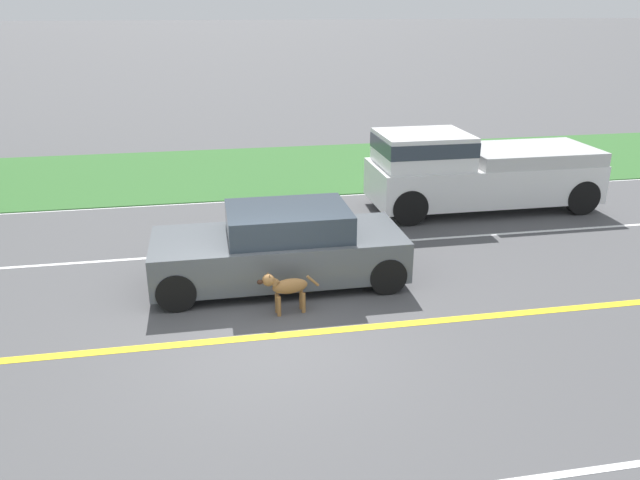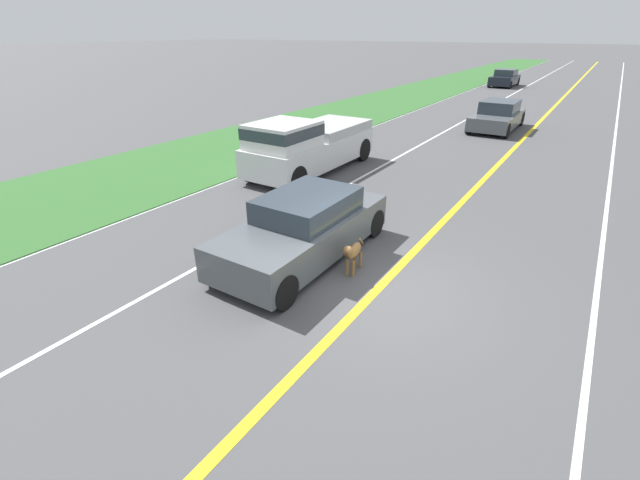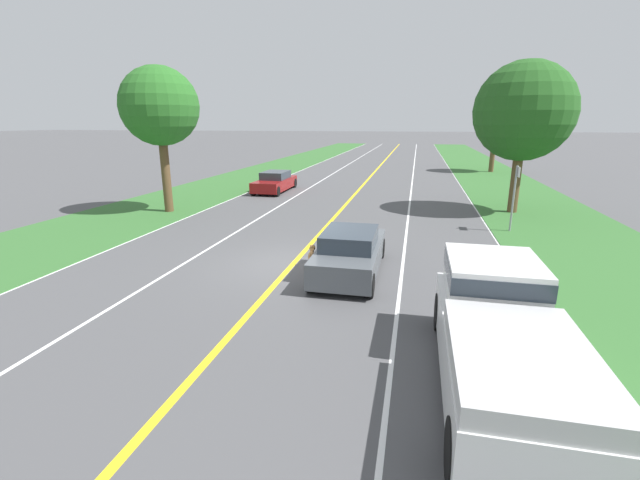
# 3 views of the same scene
# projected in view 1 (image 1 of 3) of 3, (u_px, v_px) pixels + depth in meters

# --- Properties ---
(ground_plane) EXTENTS (400.00, 400.00, 0.00)m
(ground_plane) POSITION_uv_depth(u_px,v_px,m) (275.00, 336.00, 9.36)
(ground_plane) COLOR #4C4C4F
(centre_divider_line) EXTENTS (0.18, 160.00, 0.01)m
(centre_divider_line) POSITION_uv_depth(u_px,v_px,m) (275.00, 336.00, 9.36)
(centre_divider_line) COLOR yellow
(centre_divider_line) RESTS_ON ground
(lane_edge_line_right) EXTENTS (0.14, 160.00, 0.01)m
(lane_edge_line_right) POSITION_uv_depth(u_px,v_px,m) (242.00, 201.00, 15.79)
(lane_edge_line_right) COLOR white
(lane_edge_line_right) RESTS_ON ground
(lane_dash_same_dir) EXTENTS (0.10, 160.00, 0.01)m
(lane_dash_same_dir) POSITION_uv_depth(u_px,v_px,m) (255.00, 251.00, 12.58)
(lane_dash_same_dir) COLOR white
(lane_dash_same_dir) RESTS_ON ground
(grass_verge_right) EXTENTS (6.00, 160.00, 0.03)m
(grass_verge_right) POSITION_uv_depth(u_px,v_px,m) (235.00, 171.00, 18.54)
(grass_verge_right) COLOR #33662D
(grass_verge_right) RESTS_ON ground
(ego_car) EXTENTS (1.81, 4.38, 1.38)m
(ego_car) POSITION_uv_depth(u_px,v_px,m) (281.00, 248.00, 10.97)
(ego_car) COLOR #51565B
(ego_car) RESTS_ON ground
(dog) EXTENTS (0.29, 1.02, 0.74)m
(dog) POSITION_uv_depth(u_px,v_px,m) (285.00, 287.00, 9.89)
(dog) COLOR olive
(dog) RESTS_ON ground
(pickup_truck) EXTENTS (2.01, 5.39, 1.89)m
(pickup_truck) POSITION_uv_depth(u_px,v_px,m) (474.00, 170.00, 14.87)
(pickup_truck) COLOR silver
(pickup_truck) RESTS_ON ground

